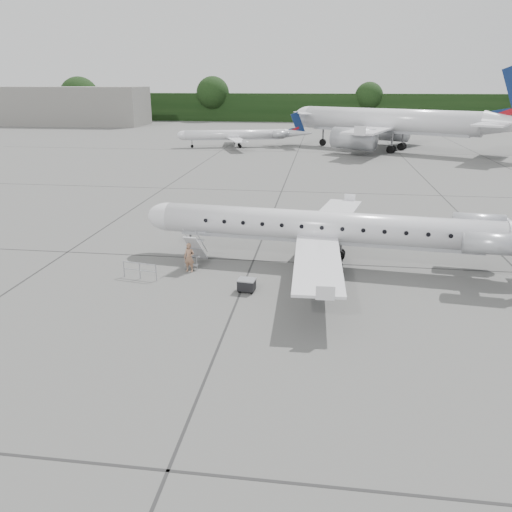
# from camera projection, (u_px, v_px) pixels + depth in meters

# --- Properties ---
(ground) EXTENTS (320.00, 320.00, 0.00)m
(ground) POSITION_uv_depth(u_px,v_px,m) (346.00, 314.00, 25.75)
(ground) COLOR #585856
(ground) RESTS_ON ground
(treeline) EXTENTS (260.00, 4.00, 8.00)m
(treeline) POSITION_uv_depth(u_px,v_px,m) (330.00, 108.00, 146.02)
(treeline) COLOR black
(treeline) RESTS_ON ground
(terminal_building) EXTENTS (40.00, 14.00, 10.00)m
(terminal_building) POSITION_uv_depth(u_px,v_px,m) (72.00, 106.00, 135.70)
(terminal_building) COLOR slate
(terminal_building) RESTS_ON ground
(main_regional_jet) EXTENTS (29.26, 22.37, 7.04)m
(main_regional_jet) POSITION_uv_depth(u_px,v_px,m) (326.00, 212.00, 31.66)
(main_regional_jet) COLOR silver
(main_regional_jet) RESTS_ON ground
(airstair) EXTENTS (1.06, 2.23, 2.21)m
(airstair) POSITION_uv_depth(u_px,v_px,m) (196.00, 249.00, 32.28)
(airstair) COLOR silver
(airstair) RESTS_ON ground
(passenger) EXTENTS (0.73, 0.54, 1.86)m
(passenger) POSITION_uv_depth(u_px,v_px,m) (189.00, 258.00, 31.21)
(passenger) COLOR #92684F
(passenger) RESTS_ON ground
(safety_railing) EXTENTS (2.18, 0.47, 1.00)m
(safety_railing) POSITION_uv_depth(u_px,v_px,m) (140.00, 271.00, 30.19)
(safety_railing) COLOR #92959A
(safety_railing) RESTS_ON ground
(baggage_cart) EXTENTS (1.02, 0.87, 0.81)m
(baggage_cart) POSITION_uv_depth(u_px,v_px,m) (247.00, 285.00, 28.37)
(baggage_cart) COLOR black
(baggage_cart) RESTS_ON ground
(bg_narrowbody) EXTENTS (47.55, 42.94, 13.99)m
(bg_narrowbody) POSITION_uv_depth(u_px,v_px,m) (389.00, 109.00, 84.11)
(bg_narrowbody) COLOR silver
(bg_narrowbody) RESTS_ON ground
(bg_regional_left) EXTENTS (26.70, 22.04, 6.10)m
(bg_regional_left) POSITION_uv_depth(u_px,v_px,m) (235.00, 130.00, 90.15)
(bg_regional_left) COLOR silver
(bg_regional_left) RESTS_ON ground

